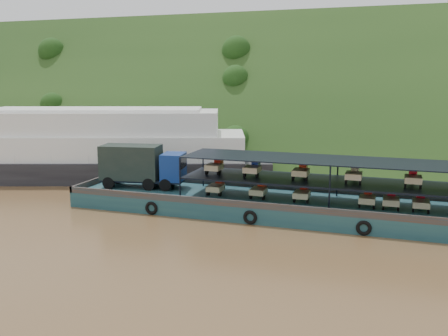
% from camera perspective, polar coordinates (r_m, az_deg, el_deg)
% --- Properties ---
extents(ground, '(160.00, 160.00, 0.00)m').
position_cam_1_polar(ground, '(38.55, 1.38, -5.63)').
color(ground, brown).
rests_on(ground, ground).
extents(hillside, '(140.00, 39.60, 39.60)m').
position_cam_1_polar(hillside, '(72.98, 9.90, 1.92)').
color(hillside, '#1A3312').
rests_on(hillside, ground).
extents(cargo_barge, '(35.00, 7.18, 4.85)m').
position_cam_1_polar(cargo_barge, '(39.55, 5.34, -3.44)').
color(cargo_barge, '#143947').
rests_on(cargo_barge, ground).
extents(passenger_ferry, '(37.31, 20.41, 7.36)m').
position_cam_1_polar(passenger_ferry, '(54.61, -14.21, 2.27)').
color(passenger_ferry, black).
rests_on(passenger_ferry, ground).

